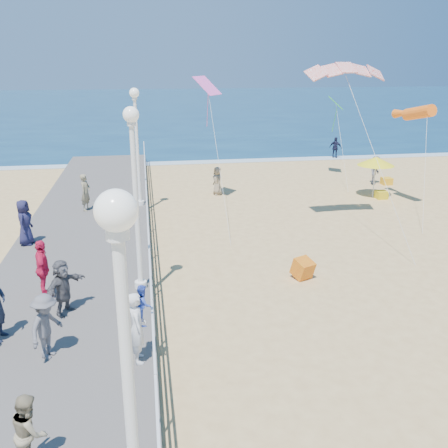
{
  "coord_description": "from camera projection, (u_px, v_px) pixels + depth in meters",
  "views": [
    {
      "loc": [
        -5.04,
        -13.81,
        6.93
      ],
      "look_at": [
        -2.5,
        2.0,
        1.6
      ],
      "focal_mm": 40.0,
      "sensor_mm": 36.0,
      "label": 1
    }
  ],
  "objects": [
    {
      "name": "box_kite",
      "position": [
        303.0,
        270.0,
        16.41
      ],
      "size": [
        0.8,
        0.87,
        0.74
      ],
      "primitive_type": "cube",
      "rotation": [
        0.31,
        0.0,
        0.44
      ],
      "color": "red",
      "rests_on": "ground"
    },
    {
      "name": "surf_line",
      "position": [
        217.0,
        162.0,
        35.08
      ],
      "size": [
        160.0,
        1.2,
        0.04
      ],
      "primitive_type": "cube",
      "color": "white",
      "rests_on": "ground"
    },
    {
      "name": "kite_parafoil",
      "position": [
        346.0,
        68.0,
        19.57
      ],
      "size": [
        3.22,
        0.94,
        0.65
      ],
      "primitive_type": null,
      "rotation": [
        0.44,
        0.0,
        0.0
      ],
      "color": "red"
    },
    {
      "name": "beach_walker_c",
      "position": [
        217.0,
        181.0,
        26.48
      ],
      "size": [
        0.63,
        0.82,
        1.5
      ],
      "primitive_type": "imported",
      "rotation": [
        0.0,
        0.0,
        -1.34
      ],
      "color": "gray",
      "rests_on": "ground"
    },
    {
      "name": "beach_umbrella",
      "position": [
        376.0,
        161.0,
        25.64
      ],
      "size": [
        1.9,
        1.9,
        2.14
      ],
      "color": "white",
      "rests_on": "ground"
    },
    {
      "name": "beach_walker_b",
      "position": [
        335.0,
        148.0,
        36.13
      ],
      "size": [
        0.95,
        0.85,
        1.55
      ],
      "primitive_type": "imported",
      "rotation": [
        0.0,
        0.0,
        2.49
      ],
      "color": "#171A34",
      "rests_on": "ground"
    },
    {
      "name": "railing",
      "position": [
        150.0,
        261.0,
        14.73
      ],
      "size": [
        0.05,
        42.0,
        0.55
      ],
      "color": "white",
      "rests_on": "boardwalk"
    },
    {
      "name": "lamp_post_near",
      "position": [
        127.0,
        370.0,
        5.49
      ],
      "size": [
        0.44,
        0.44,
        5.32
      ],
      "color": "white",
      "rests_on": "boardwalk"
    },
    {
      "name": "kite_diamond_pink",
      "position": [
        207.0,
        86.0,
        23.17
      ],
      "size": [
        1.47,
        1.55,
        0.84
      ],
      "primitive_type": "cube",
      "rotation": [
        0.73,
        0.0,
        0.97
      ],
      "color": "#FF5DC9"
    },
    {
      "name": "spectator_6",
      "position": [
        86.0,
        192.0,
        22.31
      ],
      "size": [
        0.6,
        0.71,
        1.66
      ],
      "primitive_type": "imported",
      "rotation": [
        0.0,
        0.0,
        1.18
      ],
      "color": "#7C7356",
      "rests_on": "boardwalk"
    },
    {
      "name": "ocean",
      "position": [
        175.0,
        106.0,
        76.78
      ],
      "size": [
        160.0,
        90.0,
        0.05
      ],
      "primitive_type": "cube",
      "color": "navy",
      "rests_on": "ground"
    },
    {
      "name": "spectator_4",
      "position": [
        25.0,
        222.0,
        18.18
      ],
      "size": [
        0.64,
        0.89,
        1.69
      ],
      "primitive_type": "imported",
      "rotation": [
        0.0,
        0.0,
        1.44
      ],
      "color": "#1B1B3C",
      "rests_on": "boardwalk"
    },
    {
      "name": "spectator_1",
      "position": [
        30.0,
        431.0,
        8.18
      ],
      "size": [
        0.67,
        0.79,
        1.41
      ],
      "primitive_type": "imported",
      "rotation": [
        0.0,
        0.0,
        1.79
      ],
      "color": "gray",
      "rests_on": "boardwalk"
    },
    {
      "name": "kite_windsock",
      "position": [
        419.0,
        113.0,
        22.93
      ],
      "size": [
        1.05,
        2.95,
        1.14
      ],
      "primitive_type": "cylinder",
      "rotation": [
        1.36,
        0.0,
        0.17
      ],
      "color": "orange"
    },
    {
      "name": "spectator_5",
      "position": [
        63.0,
        287.0,
        13.24
      ],
      "size": [
        1.14,
        1.43,
        1.52
      ],
      "primitive_type": "imported",
      "rotation": [
        0.0,
        0.0,
        1.0
      ],
      "color": "#504F53",
      "rests_on": "boardwalk"
    },
    {
      "name": "lamp_post_mid",
      "position": [
        135.0,
        181.0,
        13.92
      ],
      "size": [
        0.44,
        0.44,
        5.32
      ],
      "color": "white",
      "rests_on": "boardwalk"
    },
    {
      "name": "kite_diamond_green",
      "position": [
        336.0,
        103.0,
        29.34
      ],
      "size": [
        1.15,
        1.32,
        0.74
      ],
      "primitive_type": "cube",
      "rotation": [
        0.71,
        0.0,
        1.26
      ],
      "color": "green"
    },
    {
      "name": "ground",
      "position": [
        311.0,
        287.0,
        15.89
      ],
      "size": [
        160.0,
        160.0,
        0.0
      ],
      "primitive_type": "plane",
      "color": "tan",
      "rests_on": "ground"
    },
    {
      "name": "beach_walker_a",
      "position": [
        375.0,
        170.0,
        28.67
      ],
      "size": [
        1.15,
        1.2,
        1.64
      ],
      "primitive_type": "imported",
      "rotation": [
        0.0,
        0.0,
        0.85
      ],
      "color": "#57565B",
      "rests_on": "ground"
    },
    {
      "name": "spectator_3",
      "position": [
        43.0,
        269.0,
        14.14
      ],
      "size": [
        0.57,
        1.05,
        1.7
      ],
      "primitive_type": "imported",
      "rotation": [
        0.0,
        0.0,
        1.74
      ],
      "color": "#D61A48",
      "rests_on": "boardwalk"
    },
    {
      "name": "lamp_post_far",
      "position": [
        137.0,
        135.0,
        22.36
      ],
      "size": [
        0.44,
        0.44,
        5.32
      ],
      "color": "white",
      "rests_on": "boardwalk"
    },
    {
      "name": "boardwalk",
      "position": [
        68.0,
        299.0,
        14.69
      ],
      "size": [
        5.0,
        44.0,
        0.4
      ],
      "primitive_type": "cube",
      "color": "#625E59",
      "rests_on": "ground"
    },
    {
      "name": "beach_chair_right",
      "position": [
        381.0,
        195.0,
        25.9
      ],
      "size": [
        0.55,
        0.55,
        0.4
      ],
      "primitive_type": "cube",
      "color": "gold",
      "rests_on": "ground"
    },
    {
      "name": "woman_holding_toddler",
      "position": [
        137.0,
        327.0,
        11.09
      ],
      "size": [
        0.46,
        0.65,
        1.68
      ],
      "primitive_type": "imported",
      "rotation": [
        0.0,
        0.0,
        1.68
      ],
      "color": "silver",
      "rests_on": "boardwalk"
    },
    {
      "name": "spectator_2",
      "position": [
        46.0,
        326.0,
        11.25
      ],
      "size": [
        0.96,
        1.16,
        1.56
      ],
      "primitive_type": "imported",
      "rotation": [
        0.0,
        0.0,
        1.11
      ],
      "color": "#5B5A5F",
      "rests_on": "boardwalk"
    },
    {
      "name": "toddler_held",
      "position": [
        143.0,
        304.0,
        11.1
      ],
      "size": [
        0.4,
        0.49,
        0.94
      ],
      "primitive_type": "imported",
      "rotation": [
        0.0,
        0.0,
        1.68
      ],
      "color": "blue",
      "rests_on": "boardwalk"
    },
    {
      "name": "beach_chair_left",
      "position": [
        387.0,
        181.0,
        28.79
      ],
      "size": [
        0.55,
        0.55,
        0.4
      ],
      "primitive_type": "cube",
      "color": "gold",
      "rests_on": "ground"
    }
  ]
}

